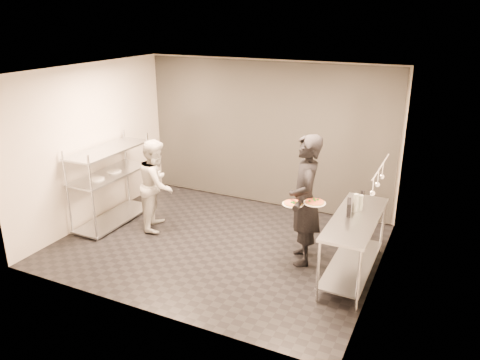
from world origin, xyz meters
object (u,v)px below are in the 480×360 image
at_px(pass_rack, 111,181).
at_px(chef, 157,184).
at_px(bottle_dark, 362,197).
at_px(waiter, 305,200).
at_px(bottle_clear, 361,203).
at_px(pos_monitor, 349,207).
at_px(prep_counter, 354,236).
at_px(bottle_green, 355,203).
at_px(pizza_plate_far, 315,202).
at_px(pizza_plate_near, 293,203).
at_px(salad_plate, 308,168).

distance_m(pass_rack, chef, 0.89).
distance_m(chef, bottle_dark, 3.46).
distance_m(waiter, bottle_clear, 0.80).
height_order(chef, pos_monitor, chef).
relative_size(pass_rack, prep_counter, 0.89).
relative_size(chef, pos_monitor, 5.90).
distance_m(pos_monitor, bottle_green, 0.14).
bearing_deg(pizza_plate_far, chef, 175.55).
xyz_separation_m(pass_rack, bottle_green, (4.27, 0.19, 0.28)).
bearing_deg(pizza_plate_near, salad_plate, 87.59).
bearing_deg(waiter, prep_counter, 59.46).
bearing_deg(bottle_green, pizza_plate_far, -154.04).
bearing_deg(chef, waiter, -113.00).
bearing_deg(pass_rack, pizza_plate_far, -1.03).
height_order(salad_plate, pos_monitor, salad_plate).
xyz_separation_m(waiter, bottle_dark, (0.75, 0.44, 0.03)).
bearing_deg(pos_monitor, pass_rack, 167.97).
xyz_separation_m(chef, pos_monitor, (3.34, -0.09, 0.22)).
xyz_separation_m(waiter, salad_plate, (-0.08, 0.33, 0.39)).
height_order(pizza_plate_far, bottle_clear, bottle_clear).
distance_m(pos_monitor, bottle_clear, 0.24).
bearing_deg(pos_monitor, chef, 165.52).
relative_size(pos_monitor, bottle_clear, 1.19).
bearing_deg(pos_monitor, bottle_green, 49.24).
bearing_deg(pizza_plate_far, pos_monitor, 16.41).
bearing_deg(pass_rack, bottle_green, 2.51).
distance_m(waiter, pizza_plate_far, 0.27).
bearing_deg(prep_counter, bottle_green, 107.26).
bearing_deg(bottle_dark, chef, -173.49).
bearing_deg(bottle_green, chef, -179.49).
distance_m(pass_rack, salad_plate, 3.55).
relative_size(waiter, pizza_plate_far, 6.34).
bearing_deg(pass_rack, chef, 10.23).
bearing_deg(prep_counter, pizza_plate_near, -172.90).
bearing_deg(pass_rack, pos_monitor, 0.93).
height_order(salad_plate, bottle_clear, salad_plate).
distance_m(prep_counter, pizza_plate_far, 0.73).
height_order(waiter, bottle_green, waiter).
bearing_deg(bottle_clear, pos_monitor, -119.98).
height_order(pizza_plate_near, pizza_plate_far, pizza_plate_far).
height_order(pizza_plate_near, salad_plate, salad_plate).
distance_m(bottle_green, bottle_dark, 0.36).
xyz_separation_m(salad_plate, bottle_dark, (0.83, 0.11, -0.36)).
xyz_separation_m(pos_monitor, bottle_clear, (0.12, 0.21, 0.02)).
relative_size(chef, bottle_clear, 7.00).
xyz_separation_m(waiter, pizza_plate_near, (-0.11, -0.21, 0.01)).
distance_m(pizza_plate_far, bottle_dark, 0.82).
bearing_deg(pos_monitor, salad_plate, 140.62).
xyz_separation_m(prep_counter, waiter, (-0.78, 0.10, 0.37)).
relative_size(chef, bottle_dark, 8.04).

